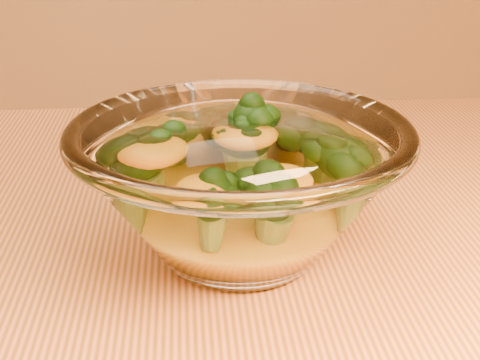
# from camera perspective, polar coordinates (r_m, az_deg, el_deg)

# --- Properties ---
(glass_bowl) EXTENTS (0.23, 0.23, 0.10)m
(glass_bowl) POSITION_cam_1_polar(r_m,az_deg,el_deg) (0.46, 0.00, -0.58)
(glass_bowl) COLOR white
(glass_bowl) RESTS_ON table
(cheese_sauce) EXTENTS (0.12, 0.12, 0.03)m
(cheese_sauce) POSITION_cam_1_polar(r_m,az_deg,el_deg) (0.47, 0.00, -3.02)
(cheese_sauce) COLOR yellow
(cheese_sauce) RESTS_ON glass_bowl
(broccoli_heap) EXTENTS (0.15, 0.14, 0.08)m
(broccoli_heap) POSITION_cam_1_polar(r_m,az_deg,el_deg) (0.46, -0.50, 1.53)
(broccoli_heap) COLOR black
(broccoli_heap) RESTS_ON cheese_sauce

